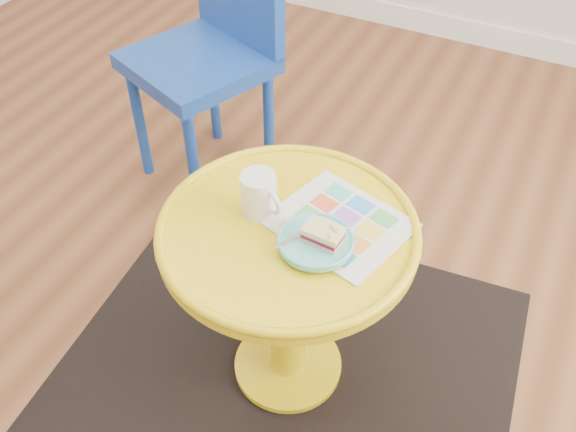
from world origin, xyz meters
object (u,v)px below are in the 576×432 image
at_px(chair, 214,39).
at_px(newspaper, 340,223).
at_px(mug, 259,194).
at_px(plate, 316,242).
at_px(side_table, 288,274).

relative_size(chair, newspaper, 3.26).
bearing_deg(mug, plate, 6.65).
height_order(side_table, newspaper, newspaper).
relative_size(chair, mug, 8.26).
bearing_deg(side_table, newspaper, 32.54).
relative_size(side_table, mug, 5.27).
distance_m(side_table, mug, 0.24).
bearing_deg(plate, newspaper, 78.04).
bearing_deg(side_table, mug, 167.30).
xyz_separation_m(chair, plate, (0.74, -0.77, 0.05)).
relative_size(side_table, newspaper, 2.08).
bearing_deg(mug, side_table, 9.13).
bearing_deg(mug, newspaper, 35.82).
xyz_separation_m(side_table, newspaper, (0.10, 0.07, 0.17)).
height_order(side_table, chair, chair).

